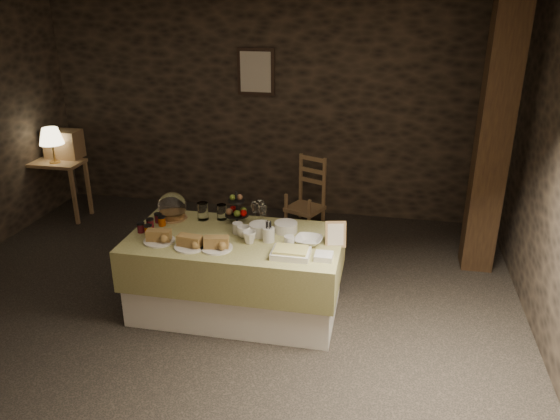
% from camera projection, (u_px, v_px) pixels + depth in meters
% --- Properties ---
extents(ground_plane, '(5.50, 5.00, 0.01)m').
position_uv_depth(ground_plane, '(210.00, 311.00, 4.86)').
color(ground_plane, black).
rests_on(ground_plane, ground).
extents(room_shell, '(5.52, 5.02, 2.60)m').
position_uv_depth(room_shell, '(200.00, 141.00, 4.27)').
color(room_shell, black).
rests_on(room_shell, ground).
extents(buffet_table, '(1.81, 0.96, 0.72)m').
position_uv_depth(buffet_table, '(236.00, 269.00, 4.74)').
color(buffet_table, silver).
rests_on(buffet_table, ground_plane).
extents(console_table, '(0.68, 0.39, 0.73)m').
position_uv_depth(console_table, '(55.00, 171.00, 6.64)').
color(console_table, olive).
rests_on(console_table, ground_plane).
extents(table_lamp, '(0.28, 0.28, 0.43)m').
position_uv_depth(table_lamp, '(51.00, 137.00, 6.42)').
color(table_lamp, tan).
rests_on(table_lamp, console_table).
extents(wine_rack, '(0.42, 0.26, 0.34)m').
position_uv_depth(wine_rack, '(64.00, 144.00, 6.68)').
color(wine_rack, olive).
rests_on(wine_rack, console_table).
extents(chair, '(0.50, 0.49, 0.64)m').
position_uv_depth(chair, '(306.00, 195.00, 6.56)').
color(chair, olive).
rests_on(chair, ground_plane).
extents(timber_column, '(0.30, 0.30, 2.60)m').
position_uv_depth(timber_column, '(493.00, 144.00, 5.19)').
color(timber_column, black).
rests_on(timber_column, ground_plane).
extents(framed_picture, '(0.45, 0.04, 0.55)m').
position_uv_depth(framed_picture, '(256.00, 72.00, 6.46)').
color(framed_picture, black).
rests_on(framed_picture, room_shell).
extents(plate_stack_a, '(0.19, 0.19, 0.10)m').
position_uv_depth(plate_stack_a, '(260.00, 229.00, 4.65)').
color(plate_stack_a, silver).
rests_on(plate_stack_a, buffet_table).
extents(plate_stack_b, '(0.20, 0.20, 0.08)m').
position_uv_depth(plate_stack_b, '(286.00, 227.00, 4.71)').
color(plate_stack_b, silver).
rests_on(plate_stack_b, buffet_table).
extents(cutlery_holder, '(0.10, 0.10, 0.12)m').
position_uv_depth(cutlery_holder, '(269.00, 235.00, 4.53)').
color(cutlery_holder, silver).
rests_on(cutlery_holder, buffet_table).
extents(cup_a, '(0.15, 0.15, 0.10)m').
position_uv_depth(cup_a, '(244.00, 232.00, 4.61)').
color(cup_a, silver).
rests_on(cup_a, buffet_table).
extents(cup_b, '(0.14, 0.14, 0.10)m').
position_uv_depth(cup_b, '(249.00, 237.00, 4.50)').
color(cup_b, silver).
rests_on(cup_b, buffet_table).
extents(mug_c, '(0.09, 0.09, 0.09)m').
position_uv_depth(mug_c, '(238.00, 228.00, 4.68)').
color(mug_c, silver).
rests_on(mug_c, buffet_table).
extents(mug_d, '(0.08, 0.08, 0.09)m').
position_uv_depth(mug_d, '(289.00, 241.00, 4.44)').
color(mug_d, silver).
rests_on(mug_d, buffet_table).
extents(bowl, '(0.24, 0.24, 0.06)m').
position_uv_depth(bowl, '(309.00, 241.00, 4.49)').
color(bowl, silver).
rests_on(bowl, buffet_table).
extents(cake_dome, '(0.26, 0.26, 0.26)m').
position_uv_depth(cake_dome, '(172.00, 208.00, 4.96)').
color(cake_dome, olive).
rests_on(cake_dome, buffet_table).
extents(fruit_stand, '(0.21, 0.21, 0.30)m').
position_uv_depth(fruit_stand, '(237.00, 211.00, 4.85)').
color(fruit_stand, black).
rests_on(fruit_stand, buffet_table).
extents(bread_platter_left, '(0.26, 0.26, 0.11)m').
position_uv_depth(bread_platter_left, '(159.00, 237.00, 4.53)').
color(bread_platter_left, silver).
rests_on(bread_platter_left, buffet_table).
extents(bread_platter_center, '(0.26, 0.26, 0.11)m').
position_uv_depth(bread_platter_center, '(190.00, 243.00, 4.43)').
color(bread_platter_center, silver).
rests_on(bread_platter_center, buffet_table).
extents(bread_platter_right, '(0.26, 0.26, 0.11)m').
position_uv_depth(bread_platter_right, '(216.00, 244.00, 4.40)').
color(bread_platter_right, silver).
rests_on(bread_platter_right, buffet_table).
extents(jam_jars, '(0.18, 0.32, 0.07)m').
position_uv_depth(jam_jars, '(152.00, 224.00, 4.77)').
color(jam_jars, '#56121D').
rests_on(jam_jars, buffet_table).
extents(tart_dish, '(0.30, 0.22, 0.07)m').
position_uv_depth(tart_dish, '(291.00, 253.00, 4.28)').
color(tart_dish, silver).
rests_on(tart_dish, buffet_table).
extents(square_dish, '(0.14, 0.14, 0.04)m').
position_uv_depth(square_dish, '(324.00, 256.00, 4.24)').
color(square_dish, silver).
rests_on(square_dish, buffet_table).
extents(menu_frame, '(0.18, 0.10, 0.22)m').
position_uv_depth(menu_frame, '(336.00, 234.00, 4.46)').
color(menu_frame, olive).
rests_on(menu_frame, buffet_table).
extents(storage_jar_a, '(0.10, 0.10, 0.16)m').
position_uv_depth(storage_jar_a, '(203.00, 211.00, 4.95)').
color(storage_jar_a, white).
rests_on(storage_jar_a, buffet_table).
extents(storage_jar_b, '(0.09, 0.09, 0.14)m').
position_uv_depth(storage_jar_b, '(222.00, 212.00, 4.96)').
color(storage_jar_b, white).
rests_on(storage_jar_b, buffet_table).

